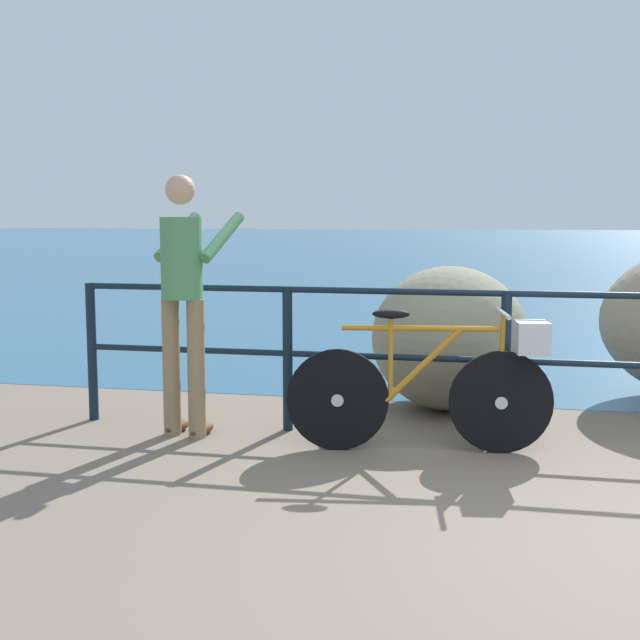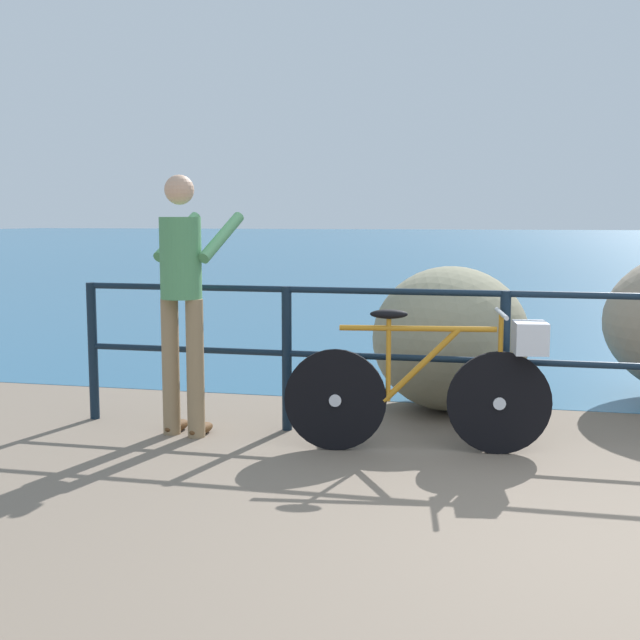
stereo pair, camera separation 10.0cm
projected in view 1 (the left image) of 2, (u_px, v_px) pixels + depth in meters
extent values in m
cube|color=#756656|center=(526.00, 273.00, 23.12)|extent=(120.00, 120.00, 0.10)
cube|color=#285B7F|center=(510.00, 241.00, 50.16)|extent=(120.00, 90.00, 0.01)
cylinder|color=black|center=(92.00, 352.00, 6.15)|extent=(0.07, 0.07, 1.02)
cylinder|color=black|center=(288.00, 359.00, 5.84)|extent=(0.07, 0.07, 1.02)
cylinder|color=black|center=(505.00, 367.00, 5.53)|extent=(0.07, 0.07, 1.02)
cylinder|color=black|center=(626.00, 296.00, 5.32)|extent=(7.45, 0.04, 0.04)
cylinder|color=black|center=(623.00, 365.00, 5.38)|extent=(7.45, 0.04, 0.04)
cylinder|color=black|center=(338.00, 400.00, 5.36)|extent=(0.66, 0.13, 0.66)
cylinder|color=#B7BCC6|center=(338.00, 400.00, 5.36)|extent=(0.09, 0.07, 0.08)
cylinder|color=black|center=(501.00, 402.00, 5.29)|extent=(0.66, 0.13, 0.66)
cylinder|color=#B7BCC6|center=(501.00, 402.00, 5.29)|extent=(0.09, 0.07, 0.08)
cylinder|color=#B27219|center=(420.00, 328.00, 5.27)|extent=(0.98, 0.17, 0.04)
cylinder|color=#B27219|center=(423.00, 365.00, 5.30)|extent=(0.50, 0.11, 0.50)
cylinder|color=#B27219|center=(391.00, 360.00, 5.31)|extent=(0.03, 0.03, 0.53)
ellipsoid|color=black|center=(391.00, 314.00, 5.27)|extent=(0.25, 0.13, 0.06)
cylinder|color=#B27219|center=(502.00, 358.00, 5.26)|extent=(0.03, 0.03, 0.57)
cylinder|color=#B7BCC6|center=(503.00, 313.00, 5.22)|extent=(0.09, 0.48, 0.03)
cube|color=#B7BCC6|center=(532.00, 337.00, 5.23)|extent=(0.23, 0.27, 0.20)
cylinder|color=#8C7251|center=(171.00, 367.00, 5.73)|extent=(0.12, 0.12, 0.95)
ellipsoid|color=#513319|center=(178.00, 427.00, 5.84)|extent=(0.15, 0.27, 0.08)
cylinder|color=#8C7251|center=(196.00, 369.00, 5.65)|extent=(0.12, 0.12, 0.95)
ellipsoid|color=#513319|center=(202.00, 429.00, 5.76)|extent=(0.15, 0.27, 0.08)
cylinder|color=#4C8C59|center=(182.00, 258.00, 5.59)|extent=(0.28, 0.28, 0.55)
sphere|color=tan|center=(180.00, 190.00, 5.54)|extent=(0.20, 0.20, 0.20)
cylinder|color=#4C8C59|center=(178.00, 237.00, 5.87)|extent=(0.18, 0.52, 0.34)
cylinder|color=#4C8C59|center=(222.00, 237.00, 5.72)|extent=(0.18, 0.52, 0.34)
ellipsoid|color=gray|center=(449.00, 338.00, 6.52)|extent=(1.21, 1.44, 1.12)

